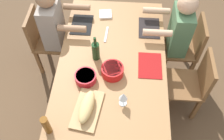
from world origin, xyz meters
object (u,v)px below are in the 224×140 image
Objects in this scene: wine_bottle at (96,51)px; chair_near_right at (187,46)px; serving_bowl_pasta at (86,77)px; chair_near_center at (192,83)px; diner_near_right at (175,32)px; napkin_stack at (106,14)px; chair_far_right at (44,38)px; serving_bowl_greens at (112,70)px; dining_table at (112,68)px; beer_bottle at (46,125)px; diner_far_right at (56,26)px; cutting_board at (87,110)px; bread_loaf at (87,107)px; wine_glass at (123,97)px.

chair_near_right is at bearing -65.85° from wine_bottle.
chair_near_right is 4.20× the size of serving_bowl_pasta.
chair_near_center is 0.59m from diner_near_right.
diner_near_right is 8.57× the size of napkin_stack.
chair_far_right reaches higher than serving_bowl_greens.
dining_table is at bearing 127.66° from diner_near_right.
serving_bowl_pasta is at bearing -24.31° from beer_bottle.
serving_bowl_pasta is at bearing 128.81° from diner_near_right.
chair_near_right reaches higher than serving_bowl_pasta.
diner_far_right is at bearing -90.00° from chair_far_right.
chair_near_center is at bearing -125.42° from napkin_stack.
diner_far_right reaches higher than dining_table.
chair_far_right is 1.00× the size of chair_near_right.
diner_near_right is (0.00, -1.53, 0.21)m from chair_far_right.
chair_near_center is 0.91m from serving_bowl_greens.
chair_far_right is at bearing 32.97° from cutting_board.
beer_bottle is (-1.26, 1.33, 0.37)m from chair_near_right.
cutting_board is 0.37m from beer_bottle.
wine_bottle is (-0.46, 0.84, 0.15)m from diner_near_right.
chair_near_center is 1.63m from diner_far_right.
diner_far_right is 1.16m from cutting_board.
cutting_board is at bearing 0.00° from bread_loaf.
serving_bowl_greens is at bearing 127.26° from chair_near_right.
bread_loaf is at bearing 177.46° from napkin_stack.
dining_table is at bearing 121.24° from chair_near_right.
wine_bottle is at bearing 118.66° from diner_near_right.
wine_glass is at bearing -167.46° from napkin_stack.
chair_far_right is 0.71× the size of diner_near_right.
dining_table is at bearing -48.04° from serving_bowl_pasta.
chair_far_right is at bearing 58.76° from dining_table.
serving_bowl_greens reaches higher than serving_bowl_pasta.
napkin_stack is at bearing -13.59° from beer_bottle.
chair_near_right is at bearing -58.76° from dining_table.
serving_bowl_greens is at bearing -38.25° from beer_bottle.
serving_bowl_greens is at bearing 134.18° from diner_near_right.
beer_bottle reaches higher than chair_near_center.
serving_bowl_pasta is (-0.73, 0.91, 0.09)m from diner_near_right.
serving_bowl_greens is 0.79m from beer_bottle.
napkin_stack is (1.23, -0.05, 0.00)m from cutting_board.
wine_glass is at bearing -140.01° from diner_far_right.
cutting_board is 1.25× the size of bread_loaf.
napkin_stack is at bearing 12.54° from wine_glass.
diner_near_right reaches higher than serving_bowl_greens.
chair_near_center reaches higher than serving_bowl_greens.
bread_loaf is (-1.05, 1.04, 0.32)m from chair_near_right.
serving_bowl_pasta is at bearing 165.61° from wine_bottle.
napkin_stack is (1.13, 0.25, -0.10)m from wine_glass.
chair_near_center reaches higher than cutting_board.
chair_near_center is 2.93× the size of wine_bottle.
dining_table is 8.85× the size of serving_bowl_greens.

